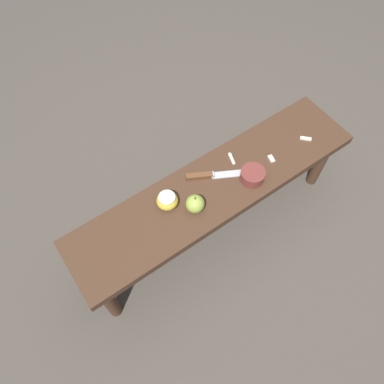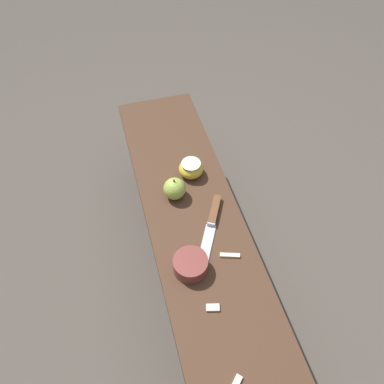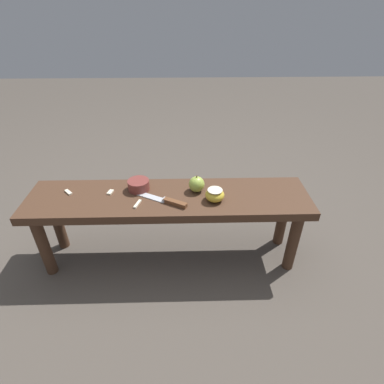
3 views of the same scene
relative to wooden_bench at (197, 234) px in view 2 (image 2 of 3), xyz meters
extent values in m
plane|color=#4C443D|center=(0.00, 0.00, -0.32)|extent=(8.00, 8.00, 0.00)
cube|color=#472D1E|center=(0.00, 0.00, 0.04)|extent=(1.30, 0.30, 0.04)
cylinder|color=#472D1E|center=(-0.59, -0.09, -0.15)|extent=(0.05, 0.05, 0.34)
cylinder|color=#472D1E|center=(-0.59, 0.09, -0.15)|extent=(0.05, 0.05, 0.34)
cube|color=#B7BABF|center=(0.08, 0.01, 0.06)|extent=(0.14, 0.10, 0.00)
cube|color=#B7BABF|center=(0.02, 0.04, 0.07)|extent=(0.02, 0.03, 0.02)
cube|color=brown|center=(-0.03, 0.07, 0.07)|extent=(0.11, 0.07, 0.02)
sphere|color=#9EB747|center=(-0.13, -0.04, 0.09)|extent=(0.07, 0.07, 0.07)
cylinder|color=#4C3319|center=(-0.13, -0.04, 0.13)|extent=(0.01, 0.01, 0.01)
ellipsoid|color=gold|center=(-0.21, 0.04, 0.09)|extent=(0.09, 0.09, 0.06)
cylinder|color=beige|center=(-0.21, 0.04, 0.11)|extent=(0.07, 0.07, 0.00)
cube|color=beige|center=(0.27, -0.03, 0.06)|extent=(0.03, 0.04, 0.01)
cube|color=beige|center=(0.13, 0.06, 0.06)|extent=(0.03, 0.06, 0.01)
cylinder|color=brown|center=(0.14, -0.06, 0.08)|extent=(0.10, 0.10, 0.05)
camera|label=1|loc=(-0.54, -0.60, 1.36)|focal=35.00mm
camera|label=2|loc=(0.62, -0.19, 1.05)|focal=35.00mm
camera|label=3|loc=(-0.08, 1.14, 0.84)|focal=28.00mm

